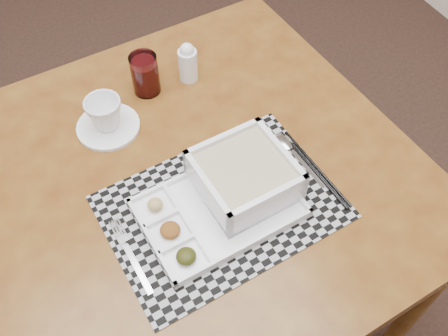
{
  "coord_description": "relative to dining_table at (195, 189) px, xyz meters",
  "views": [
    {
      "loc": [
        0.48,
        -0.29,
        1.61
      ],
      "look_at": [
        0.77,
        0.28,
        0.76
      ],
      "focal_mm": 40.0,
      "sensor_mm": 36.0,
      "label": 1
    }
  ],
  "objects": [
    {
      "name": "dining_table",
      "position": [
        0.0,
        0.0,
        0.0
      ],
      "size": [
        1.02,
        1.02,
        0.72
      ],
      "color": "#4F250E",
      "rests_on": "ground"
    },
    {
      "name": "placemat",
      "position": [
        0.01,
        -0.12,
        0.08
      ],
      "size": [
        0.5,
        0.37,
        0.0
      ],
      "primitive_type": "cube",
      "rotation": [
        0.0,
        0.0,
        0.07
      ],
      "color": "#98979E",
      "rests_on": "dining_table"
    },
    {
      "name": "serving_tray",
      "position": [
        0.05,
        -0.1,
        0.11
      ],
      "size": [
        0.34,
        0.25,
        0.09
      ],
      "color": "white",
      "rests_on": "placemat"
    },
    {
      "name": "fork",
      "position": [
        -0.2,
        -0.13,
        0.08
      ],
      "size": [
        0.03,
        0.19,
        0.0
      ],
      "color": "silver",
      "rests_on": "placemat"
    },
    {
      "name": "spoon",
      "position": [
        0.22,
        -0.04,
        0.08
      ],
      "size": [
        0.04,
        0.18,
        0.01
      ],
      "color": "silver",
      "rests_on": "placemat"
    },
    {
      "name": "chopsticks",
      "position": [
        0.24,
        -0.12,
        0.08
      ],
      "size": [
        0.03,
        0.24,
        0.01
      ],
      "color": "black",
      "rests_on": "placemat"
    },
    {
      "name": "saucer",
      "position": [
        -0.13,
        0.2,
        0.08
      ],
      "size": [
        0.15,
        0.15,
        0.01
      ],
      "primitive_type": "cylinder",
      "color": "white",
      "rests_on": "dining_table"
    },
    {
      "name": "cup",
      "position": [
        -0.13,
        0.2,
        0.12
      ],
      "size": [
        0.11,
        0.11,
        0.08
      ],
      "primitive_type": "imported",
      "rotation": [
        0.0,
        0.0,
        -0.43
      ],
      "color": "white",
      "rests_on": "saucer"
    },
    {
      "name": "juice_glass",
      "position": [
        0.0,
        0.28,
        0.12
      ],
      "size": [
        0.07,
        0.07,
        0.11
      ],
      "color": "white",
      "rests_on": "dining_table"
    },
    {
      "name": "creamer_bottle",
      "position": [
        0.11,
        0.28,
        0.13
      ],
      "size": [
        0.05,
        0.05,
        0.11
      ],
      "color": "white",
      "rests_on": "dining_table"
    }
  ]
}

